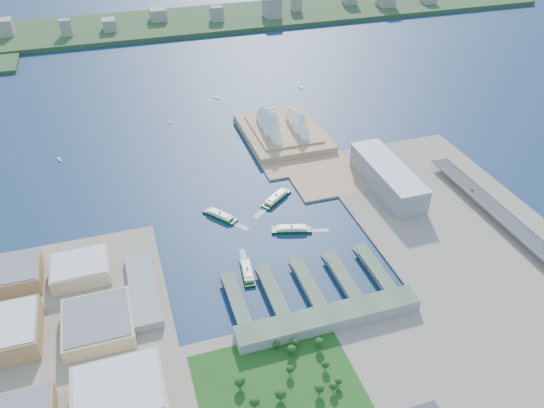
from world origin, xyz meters
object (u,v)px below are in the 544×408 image
object	(u,v)px
opera_house	(283,119)
toaster_building	(387,177)
ferry_a	(220,214)
ferry_c	(247,270)
ferry_b	(276,197)
ferry_d	(292,228)
car_c	(472,190)

from	to	relation	value
opera_house	toaster_building	distance (m)	219.62
opera_house	ferry_a	world-z (taller)	opera_house
ferry_a	ferry_c	world-z (taller)	ferry_a
ferry_b	ferry_d	xyz separation A→B (m)	(-3.16, -74.14, -0.33)
ferry_b	ferry_d	world-z (taller)	ferry_b
ferry_c	car_c	bearing A→B (deg)	-164.02
ferry_b	car_c	xyz separation A→B (m)	(261.58, -82.11, 10.32)
ferry_d	ferry_a	bearing A→B (deg)	70.18
car_c	ferry_a	bearing A→B (deg)	-10.79
opera_house	ferry_a	xyz separation A→B (m)	(-155.43, -194.47, -27.19)
ferry_a	car_c	world-z (taller)	car_c
opera_house	car_c	size ratio (longest dim) A/B	36.80
ferry_a	ferry_d	distance (m)	100.21
ferry_d	car_c	bearing A→B (deg)	-76.14
ferry_b	ferry_c	world-z (taller)	ferry_b
ferry_a	ferry_c	bearing A→B (deg)	-124.82
ferry_c	car_c	distance (m)	345.57
opera_house	ferry_a	bearing A→B (deg)	-128.63
ferry_b	ferry_a	bearing A→B (deg)	-116.93
ferry_c	car_c	xyz separation A→B (m)	(341.35, 52.71, 10.90)
opera_house	ferry_a	size ratio (longest dim) A/B	3.54
ferry_b	ferry_d	bearing A→B (deg)	-40.10
ferry_a	opera_house	bearing A→B (deg)	14.10
toaster_building	ferry_c	xyz separation A→B (m)	(-240.35, -113.20, -15.84)
toaster_building	ferry_c	distance (m)	266.15
toaster_building	ferry_d	size ratio (longest dim) A/B	2.98
opera_house	ferry_a	distance (m)	250.43
toaster_building	car_c	world-z (taller)	toaster_building
ferry_d	car_c	world-z (taller)	car_c
ferry_b	ferry_d	distance (m)	74.20
ferry_a	car_c	distance (m)	352.83
toaster_building	ferry_d	bearing A→B (deg)	-162.22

